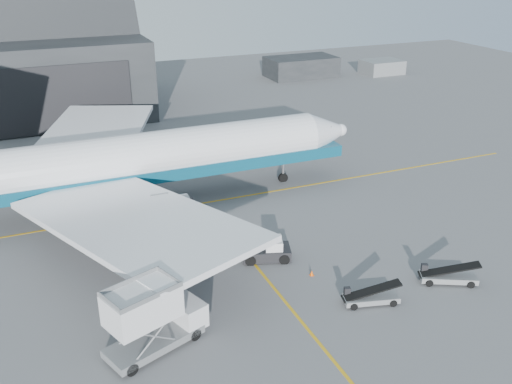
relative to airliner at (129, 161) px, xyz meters
name	(u,v)px	position (x,y,z in m)	size (l,w,h in m)	color
ground	(287,304)	(7.11, -22.14, -4.99)	(200.00, 200.00, 0.00)	#565659
taxi_lines	(229,233)	(7.11, -9.47, -4.98)	(80.00, 42.12, 0.02)	gold
distant_bldg_a	(301,77)	(45.11, 49.86, -4.99)	(14.00, 8.00, 4.00)	black
distant_bldg_b	(381,74)	(62.11, 45.86, -4.99)	(8.00, 6.00, 2.80)	slate
airliner	(129,161)	(0.00, 0.00, 0.00)	(50.77, 49.24, 17.82)	white
catering_truck	(152,318)	(-3.41, -23.30, -2.53)	(7.51, 4.92, 4.84)	slate
pushback_tug	(268,251)	(8.57, -15.24, -4.27)	(4.63, 3.50, 1.91)	black
belt_loader_a	(370,297)	(12.96, -24.45, -4.46)	(4.58, 2.44, 1.71)	slate
belt_loader_b	(448,276)	(20.33, -24.39, -4.43)	(4.69, 3.36, 1.81)	slate
traffic_cone	(312,273)	(10.76, -19.23, -4.77)	(0.32, 0.32, 0.46)	#ED5207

